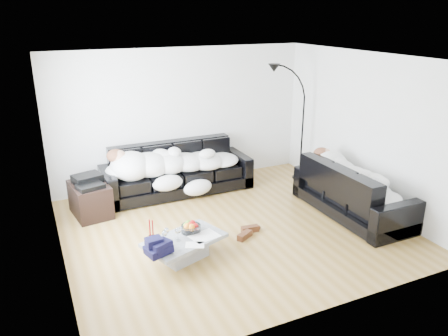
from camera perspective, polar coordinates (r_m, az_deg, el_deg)
name	(u,v)px	position (r m, az deg, el deg)	size (l,w,h in m)	color
ground	(232,228)	(6.92, 1.04, -7.79)	(5.00, 5.00, 0.00)	olive
wall_back	(182,117)	(8.44, -5.57, 6.63)	(5.00, 0.02, 2.60)	silver
wall_left	(52,173)	(5.85, -21.54, -0.66)	(0.02, 4.50, 2.60)	silver
wall_right	(365,131)	(7.81, 17.95, 4.68)	(0.02, 4.50, 2.60)	silver
ceiling	(233,58)	(6.17, 1.20, 14.15)	(5.00, 5.00, 0.00)	white
sofa_back	(177,169)	(8.14, -6.14, -0.15)	(2.74, 0.95, 0.89)	black
sofa_right	(353,190)	(7.51, 16.48, -2.73)	(2.14, 0.92, 0.87)	black
sleeper_back	(178,159)	(8.03, -6.08, 1.11)	(2.32, 0.80, 0.46)	white
sleeper_right	(354,178)	(7.44, 16.64, -1.23)	(1.83, 0.77, 0.45)	white
teal_cushion	(326,162)	(7.85, 13.24, 0.78)	(0.36, 0.30, 0.20)	#0F5E6C
coffee_table	(185,249)	(6.08, -5.15, -10.43)	(1.07, 0.62, 0.31)	#939699
fruit_bowl	(191,227)	(6.11, -4.34, -7.65)	(0.27, 0.27, 0.17)	white
wine_glass_a	(167,234)	(5.96, -7.51, -8.51)	(0.07, 0.07, 0.17)	white
wine_glass_b	(165,237)	(5.89, -7.78, -8.87)	(0.07, 0.07, 0.17)	white
wine_glass_c	(178,234)	(5.92, -6.02, -8.59)	(0.08, 0.08, 0.19)	white
candle_left	(150,229)	(6.03, -9.67, -7.80)	(0.05, 0.05, 0.26)	maroon
candle_right	(153,229)	(6.04, -9.29, -7.82)	(0.04, 0.04, 0.25)	maroon
newspaper_a	(204,236)	(6.03, -2.57, -8.85)	(0.38, 0.29, 0.01)	silver
newspaper_b	(195,245)	(5.82, -3.84, -9.98)	(0.25, 0.18, 0.01)	silver
navy_jacket	(158,241)	(5.64, -8.68, -9.42)	(0.34, 0.28, 0.17)	black
shoes	(247,232)	(6.69, 3.06, -8.35)	(0.46, 0.34, 0.11)	#472311
av_cabinet	(90,199)	(7.57, -17.07, -3.95)	(0.54, 0.79, 0.54)	black
stereo	(88,180)	(7.45, -17.33, -1.57)	(0.44, 0.34, 0.13)	black
floor_lamp	(302,129)	(8.74, 10.21, 4.99)	(0.74, 0.30, 2.04)	black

